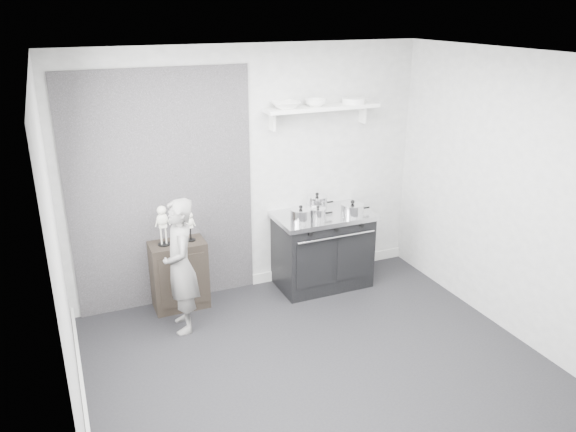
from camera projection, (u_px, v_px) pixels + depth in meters
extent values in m
plane|color=black|center=(320.00, 369.00, 5.02)|extent=(4.00, 4.00, 0.00)
cube|color=#A4A3A1|center=(250.00, 172.00, 6.09)|extent=(4.00, 0.02, 2.70)
cube|color=#A4A3A1|center=(475.00, 345.00, 3.00)|extent=(4.00, 0.02, 2.70)
cube|color=#A4A3A1|center=(60.00, 273.00, 3.81)|extent=(0.02, 3.60, 2.70)
cube|color=#A4A3A1|center=(514.00, 198.00, 5.28)|extent=(0.02, 3.60, 2.70)
cube|color=silver|center=(328.00, 57.00, 4.07)|extent=(4.00, 3.60, 0.02)
cube|color=black|center=(163.00, 192.00, 5.77)|extent=(1.90, 0.02, 2.50)
cube|color=silver|center=(329.00, 265.00, 6.90)|extent=(2.00, 0.03, 0.12)
cube|color=silver|center=(87.00, 425.00, 4.27)|extent=(0.03, 3.60, 0.12)
cube|color=white|center=(322.00, 108.00, 6.04)|extent=(1.30, 0.26, 0.04)
cube|color=white|center=(272.00, 121.00, 5.94)|extent=(0.03, 0.12, 0.20)
cube|color=white|center=(363.00, 114.00, 6.35)|extent=(0.03, 0.12, 0.20)
cube|color=black|center=(322.00, 251.00, 6.42)|extent=(1.03, 0.62, 0.82)
cube|color=silver|center=(323.00, 216.00, 6.27)|extent=(1.09, 0.66, 0.05)
cube|color=black|center=(315.00, 264.00, 6.06)|extent=(0.43, 0.02, 0.53)
cube|color=black|center=(354.00, 257.00, 6.24)|extent=(0.43, 0.02, 0.53)
cylinder|color=silver|center=(337.00, 237.00, 6.02)|extent=(0.92, 0.02, 0.02)
cylinder|color=black|center=(310.00, 234.00, 5.89)|extent=(0.04, 0.03, 0.04)
cylinder|color=black|center=(336.00, 230.00, 6.01)|extent=(0.04, 0.03, 0.04)
cylinder|color=black|center=(361.00, 225.00, 6.12)|extent=(0.04, 0.03, 0.04)
cube|color=black|center=(179.00, 275.00, 5.95)|extent=(0.57, 0.33, 0.74)
imported|color=slate|center=(181.00, 266.00, 5.43)|extent=(0.37, 0.52, 1.37)
cylinder|color=silver|center=(301.00, 216.00, 6.00)|extent=(0.23, 0.23, 0.13)
cylinder|color=silver|center=(301.00, 209.00, 5.98)|extent=(0.23, 0.23, 0.02)
sphere|color=black|center=(301.00, 207.00, 5.97)|extent=(0.04, 0.04, 0.04)
cylinder|color=black|center=(314.00, 214.00, 6.06)|extent=(0.10, 0.02, 0.02)
cylinder|color=silver|center=(317.00, 204.00, 6.33)|extent=(0.23, 0.23, 0.16)
cylinder|color=silver|center=(317.00, 197.00, 6.30)|extent=(0.23, 0.23, 0.02)
sphere|color=black|center=(317.00, 194.00, 6.29)|extent=(0.04, 0.04, 0.04)
cylinder|color=black|center=(329.00, 202.00, 6.38)|extent=(0.10, 0.02, 0.02)
cylinder|color=silver|center=(352.00, 210.00, 6.21)|extent=(0.25, 0.25, 0.11)
cylinder|color=silver|center=(353.00, 204.00, 6.18)|extent=(0.26, 0.26, 0.01)
sphere|color=black|center=(353.00, 202.00, 6.17)|extent=(0.05, 0.05, 0.05)
cylinder|color=black|center=(365.00, 208.00, 6.27)|extent=(0.10, 0.02, 0.02)
cylinder|color=silver|center=(318.00, 214.00, 6.08)|extent=(0.17, 0.17, 0.11)
cylinder|color=silver|center=(318.00, 209.00, 6.05)|extent=(0.17, 0.17, 0.01)
sphere|color=black|center=(318.00, 207.00, 6.05)|extent=(0.03, 0.03, 0.03)
cylinder|color=black|center=(328.00, 213.00, 6.12)|extent=(0.10, 0.02, 0.02)
imported|color=white|center=(285.00, 105.00, 5.86)|extent=(0.30, 0.30, 0.07)
imported|color=white|center=(316.00, 103.00, 5.99)|extent=(0.23, 0.23, 0.07)
cylinder|color=white|center=(354.00, 101.00, 6.16)|extent=(0.26, 0.26, 0.06)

